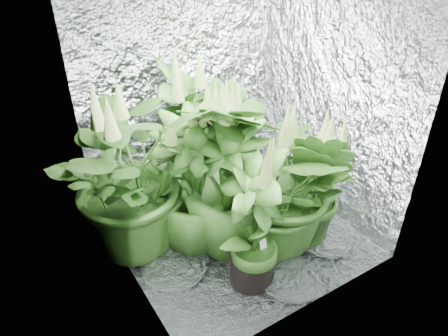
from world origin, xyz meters
TOP-DOWN VIEW (x-y plane):
  - ground at (0.00, 0.00)m, footprint 1.60×1.60m
  - walls at (0.00, 0.00)m, footprint 1.62×1.62m
  - plant_a at (-0.63, 0.25)m, footprint 1.12×1.12m
  - plant_b at (-0.06, 0.61)m, footprint 0.83×0.83m
  - plant_c at (0.20, 0.45)m, footprint 0.65×0.65m
  - plant_d at (-0.10, -0.08)m, footprint 0.90×0.90m
  - plant_e at (0.19, -0.30)m, footprint 1.05×1.05m
  - plant_f at (-0.16, -0.45)m, footprint 0.61×0.61m
  - plant_g at (0.43, -0.32)m, footprint 0.58×0.58m
  - plant_h at (-0.30, 0.07)m, footprint 0.75×0.75m
  - circulation_fan at (0.58, 0.16)m, footprint 0.20×0.32m
  - plant_label at (-0.10, -0.48)m, footprint 0.05×0.02m

SIDE VIEW (x-z plane):
  - ground at x=0.00m, z-range 0.00..0.00m
  - circulation_fan at x=0.58m, z-range -0.03..0.36m
  - plant_label at x=-0.10m, z-range 0.26..0.34m
  - plant_g at x=0.43m, z-range -0.04..0.96m
  - plant_c at x=0.20m, z-range -0.03..0.97m
  - plant_f at x=-0.16m, z-range -0.04..1.00m
  - plant_h at x=-0.30m, z-range -0.04..1.04m
  - plant_e at x=0.19m, z-range -0.03..1.05m
  - plant_b at x=-0.06m, z-range -0.05..1.17m
  - plant_d at x=-0.10m, z-range -0.04..1.20m
  - plant_a at x=-0.63m, z-range -0.03..1.21m
  - walls at x=0.00m, z-range 0.00..2.00m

